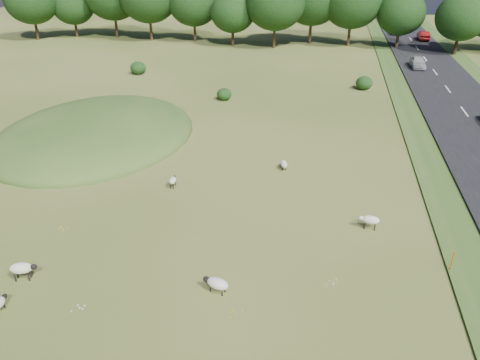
% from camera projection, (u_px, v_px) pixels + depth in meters
% --- Properties ---
extents(ground, '(160.00, 160.00, 0.00)m').
position_uv_depth(ground, '(251.00, 114.00, 44.70)').
color(ground, '#455A1C').
rests_on(ground, ground).
extents(mound, '(16.00, 20.00, 4.00)m').
position_uv_depth(mound, '(97.00, 135.00, 39.73)').
color(mound, '#33561E').
rests_on(mound, ground).
extents(road, '(8.00, 150.00, 0.25)m').
position_uv_depth(road, '(451.00, 95.00, 50.00)').
color(road, black).
rests_on(road, ground).
extents(treeline, '(96.28, 14.66, 11.70)m').
position_uv_depth(treeline, '(284.00, 2.00, 73.06)').
color(treeline, black).
rests_on(treeline, ground).
extents(shrubs, '(29.39, 10.50, 1.58)m').
position_uv_depth(shrubs, '(235.00, 78.00, 54.02)').
color(shrubs, black).
rests_on(shrubs, ground).
extents(marker_post, '(0.06, 0.06, 1.20)m').
position_uv_depth(marker_post, '(452.00, 262.00, 22.76)').
color(marker_post, '#D8590C').
rests_on(marker_post, ground).
extents(sheep_0, '(0.69, 1.14, 0.63)m').
position_uv_depth(sheep_0, '(284.00, 164.00, 33.48)').
color(sheep_0, beige).
rests_on(sheep_0, ground).
extents(sheep_2, '(0.47, 1.00, 0.72)m').
position_uv_depth(sheep_2, '(173.00, 180.00, 30.94)').
color(sheep_2, beige).
rests_on(sheep_2, ground).
extents(sheep_3, '(1.19, 0.59, 0.84)m').
position_uv_depth(sheep_3, '(370.00, 220.00, 26.28)').
color(sheep_3, beige).
rests_on(sheep_3, ground).
extents(sheep_4, '(1.36, 0.84, 0.94)m').
position_uv_depth(sheep_4, '(22.00, 268.00, 22.21)').
color(sheep_4, beige).
rests_on(sheep_4, ground).
extents(sheep_5, '(1.37, 0.85, 0.76)m').
position_uv_depth(sheep_5, '(217.00, 283.00, 21.50)').
color(sheep_5, beige).
rests_on(sheep_5, ground).
extents(car_0, '(2.04, 4.43, 1.23)m').
position_uv_depth(car_0, '(397.00, 31.00, 83.74)').
color(car_0, silver).
rests_on(car_0, road).
extents(car_1, '(1.73, 4.29, 1.46)m').
position_uv_depth(car_1, '(418.00, 62.00, 60.60)').
color(car_1, silver).
rests_on(car_1, road).
extents(car_2, '(1.52, 4.37, 1.44)m').
position_uv_depth(car_2, '(423.00, 36.00, 78.69)').
color(car_2, maroon).
rests_on(car_2, road).
extents(car_3, '(1.98, 4.86, 1.41)m').
position_uv_depth(car_3, '(410.00, 21.00, 94.18)').
color(car_3, black).
rests_on(car_3, road).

